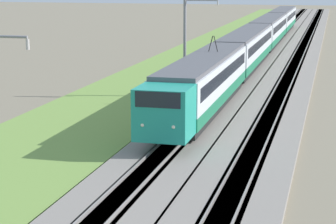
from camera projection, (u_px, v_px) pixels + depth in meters
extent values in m
cube|color=gray|center=(241.00, 75.00, 59.00)|extent=(240.00, 4.40, 0.30)
cube|color=gray|center=(289.00, 77.00, 57.96)|extent=(240.00, 4.40, 0.30)
cube|color=#4C4238|center=(241.00, 75.00, 59.00)|extent=(240.00, 1.57, 0.30)
cube|color=gray|center=(235.00, 72.00, 59.08)|extent=(240.00, 0.07, 0.15)
cube|color=gray|center=(247.00, 73.00, 58.82)|extent=(240.00, 0.07, 0.15)
cube|color=#4C4238|center=(289.00, 77.00, 57.96)|extent=(240.00, 1.57, 0.30)
cube|color=gray|center=(283.00, 74.00, 58.05)|extent=(240.00, 0.07, 0.15)
cube|color=gray|center=(295.00, 75.00, 57.79)|extent=(240.00, 0.07, 0.15)
cube|color=olive|center=(166.00, 73.00, 60.69)|extent=(240.00, 8.95, 0.12)
cube|color=teal|center=(165.00, 112.00, 32.47)|extent=(2.59, 2.69, 2.58)
cube|color=black|center=(162.00, 97.00, 31.93)|extent=(1.86, 2.24, 0.78)
sphere|color=#F2EAC6|center=(143.00, 125.00, 31.56)|extent=(0.20, 0.20, 0.20)
sphere|color=#F2EAC6|center=(174.00, 127.00, 31.19)|extent=(0.20, 0.20, 0.20)
cube|color=#196B47|center=(205.00, 94.00, 42.65)|extent=(18.46, 2.80, 0.72)
cube|color=silver|center=(205.00, 75.00, 42.38)|extent=(18.46, 2.80, 1.86)
cube|color=black|center=(205.00, 72.00, 42.35)|extent=(16.98, 2.82, 0.78)
cube|color=#515156|center=(205.00, 58.00, 42.17)|extent=(18.46, 2.58, 0.25)
cube|color=black|center=(205.00, 104.00, 42.78)|extent=(17.54, 2.38, 0.55)
cylinder|color=black|center=(169.00, 126.00, 35.82)|extent=(0.86, 0.12, 0.86)
cylinder|color=black|center=(188.00, 127.00, 35.57)|extent=(0.86, 0.12, 0.86)
cube|color=#196B47|center=(246.00, 57.00, 61.96)|extent=(21.05, 2.80, 0.72)
cube|color=silver|center=(246.00, 44.00, 61.70)|extent=(21.05, 2.80, 1.86)
cube|color=black|center=(247.00, 42.00, 61.67)|extent=(19.37, 2.82, 0.78)
cube|color=#515156|center=(247.00, 32.00, 61.48)|extent=(21.05, 2.58, 0.25)
cube|color=black|center=(246.00, 64.00, 62.09)|extent=(20.00, 2.38, 0.55)
cube|color=#196B47|center=(269.00, 37.00, 82.51)|extent=(21.05, 2.80, 0.72)
cube|color=silver|center=(269.00, 27.00, 82.24)|extent=(21.05, 2.80, 1.86)
cube|color=black|center=(269.00, 25.00, 82.21)|extent=(19.37, 2.82, 0.78)
cube|color=#515156|center=(269.00, 18.00, 82.03)|extent=(21.05, 2.58, 0.25)
cube|color=black|center=(269.00, 42.00, 82.64)|extent=(20.00, 2.38, 0.55)
cube|color=#196B47|center=(282.00, 25.00, 103.05)|extent=(21.05, 2.80, 0.72)
cube|color=silver|center=(283.00, 16.00, 102.79)|extent=(21.05, 2.80, 1.86)
cube|color=black|center=(283.00, 15.00, 102.76)|extent=(19.37, 2.82, 0.78)
cube|color=#515156|center=(283.00, 10.00, 102.57)|extent=(21.05, 2.58, 0.25)
cube|color=black|center=(282.00, 29.00, 103.18)|extent=(20.00, 2.38, 0.55)
cylinder|color=black|center=(211.00, 44.00, 44.70)|extent=(0.06, 0.33, 1.08)
cylinder|color=black|center=(216.00, 44.00, 44.62)|extent=(0.06, 0.33, 1.08)
cube|color=black|center=(179.00, 142.00, 35.88)|extent=(0.10, 0.10, 0.00)
cylinder|color=#B2ADA8|center=(28.00, 44.00, 18.05)|extent=(0.10, 0.10, 0.30)
cylinder|color=slate|center=(185.00, 44.00, 47.99)|extent=(0.22, 0.22, 8.10)
cylinder|color=slate|center=(201.00, 0.00, 47.05)|extent=(0.08, 2.40, 0.08)
cylinder|color=#B2ADA8|center=(218.00, 3.00, 46.80)|extent=(0.10, 0.10, 0.30)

